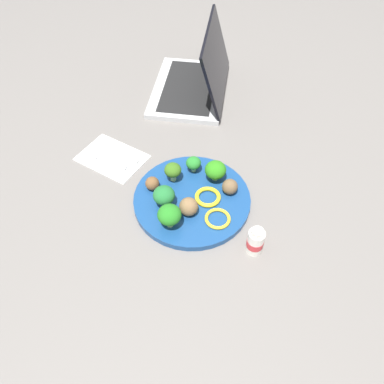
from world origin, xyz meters
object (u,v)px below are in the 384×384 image
Objects in this scene: broccoli_floret_front_right at (164,195)px; broccoli_floret_back_right at (169,215)px; knife at (114,151)px; meatball_back_right at (152,183)px; pepper_ring_near_rim at (208,197)px; meatball_back_left at (230,187)px; napkin at (112,157)px; yogurt_bottle at (255,241)px; broccoli_floret_far_rim at (215,170)px; fork at (105,159)px; broccoli_floret_mid_left at (173,170)px; laptop at (197,81)px; broccoli_floret_front_left at (193,163)px; pepper_ring_back_left at (218,219)px; meatball_front_right at (189,207)px; plate at (192,200)px.

broccoli_floret_front_right is 0.06m from broccoli_floret_back_right.
broccoli_floret_front_right is 0.37× the size of knife.
meatball_back_right reaches higher than pepper_ring_near_rim.
meatball_back_left reaches higher than napkin.
broccoli_floret_back_right is at bearing 160.64° from knife.
pepper_ring_near_rim is 0.84× the size of yogurt_bottle.
broccoli_floret_far_rim is 0.05m from meatball_back_left.
broccoli_floret_far_rim is 0.30m from fork.
knife is at bearing 3.62° from broccoli_floret_mid_left.
laptop is at bearing -89.48° from napkin.
meatball_back_left reaches higher than pepper_ring_near_rim.
broccoli_floret_mid_left is 0.14m from broccoli_floret_back_right.
napkin is (0.27, -0.08, -0.05)m from broccoli_floret_back_right.
broccoli_floret_back_right is 0.15× the size of laptop.
meatball_back_left is (-0.11, 0.00, -0.01)m from broccoli_floret_front_left.
napkin is 1.40× the size of fork.
napkin is at bearing 8.92° from broccoli_floret_mid_left.
pepper_ring_near_rim is at bearing -16.23° from yogurt_bottle.
pepper_ring_back_left is (-0.03, 0.09, -0.02)m from meatball_back_left.
meatball_back_left is at bearing -162.93° from fork.
pepper_ring_near_rim is at bearing 130.53° from laptop.
broccoli_floret_far_rim is 0.17m from broccoli_floret_back_right.
yogurt_bottle is (-0.16, 0.05, 0.01)m from pepper_ring_near_rim.
broccoli_floret_mid_left is at bearing 69.06° from broccoli_floret_front_left.
meatball_back_right is 0.28m from yogurt_bottle.
broccoli_floret_mid_left is 1.20× the size of broccoli_floret_front_left.
fork is at bearing -1.75° from meatball_front_right.
fork is at bearing 14.05° from broccoli_floret_mid_left.
yogurt_bottle is (-0.18, -0.07, -0.02)m from broccoli_floret_back_right.
pepper_ring_near_rim is at bearing 58.65° from meatball_back_left.
meatball_back_right is 0.54× the size of pepper_ring_near_rim.
broccoli_floret_far_rim reaches higher than knife.
meatball_back_left is 0.31× the size of fork.
broccoli_floret_far_rim is at bearing 133.79° from laptop.
broccoli_floret_mid_left is 0.11m from meatball_front_right.
plate is 0.10m from meatball_back_left.
laptop reaches higher than broccoli_floret_far_rim.
broccoli_floret_mid_left is (0.08, 0.06, -0.00)m from broccoli_floret_far_rim.
pepper_ring_near_rim is (-0.10, -0.00, -0.03)m from broccoli_floret_mid_left.
broccoli_floret_far_rim reaches higher than broccoli_floret_front_left.
broccoli_floret_front_right is 0.87× the size of pepper_ring_near_rim.
laptop is at bearing -90.89° from knife.
meatball_back_right is 0.19m from meatball_back_left.
broccoli_floret_front_right is at bearing 51.89° from meatball_back_left.
meatball_back_left is (-0.13, -0.05, -0.01)m from broccoli_floret_mid_left.
knife is at bearing -3.73° from yogurt_bottle.
laptop is at bearing -46.21° from broccoli_floret_far_rim.
napkin is (0.35, -0.00, -0.02)m from pepper_ring_back_left.
yogurt_bottle reaches higher than broccoli_floret_mid_left.
broccoli_floret_far_rim is 1.43× the size of meatball_back_left.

